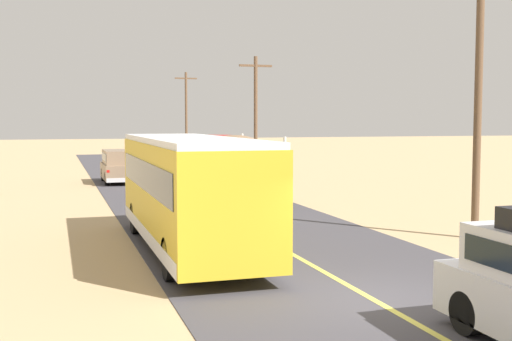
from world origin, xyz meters
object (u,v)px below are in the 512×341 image
Objects in this scene: power_pole_mid at (256,113)px; power_pole_far at (186,112)px; livestock_truck at (219,159)px; power_pole_near at (478,86)px; car_far at (119,165)px; bus at (189,190)px.

power_pole_mid is 0.93× the size of power_pole_far.
power_pole_far is (4.74, 32.15, 2.72)m from livestock_truck.
power_pole_near is 1.06× the size of power_pole_far.
power_pole_mid is (0.00, 23.13, -0.56)m from power_pole_near.
power_pole_far is (-0.00, 23.13, 0.31)m from power_pole_mid.
power_pole_far is (8.92, 24.66, 3.42)m from car_far.
bus is at bearing -111.80° from power_pole_mid.
livestock_truck is 14.05m from bus.
power_pole_near is 46.27m from power_pole_far.
power_pole_mid is at bearing -90.00° from power_pole_far.
power_pole_far is at bearing 81.61° from livestock_truck.
power_pole_near reaches higher than power_pole_mid.
power_pole_near is (4.74, -14.12, 2.97)m from livestock_truck.
livestock_truck is 8.60m from car_far.
car_far is at bearing 119.13° from livestock_truck.
livestock_truck is at bearing 108.56° from power_pole_near.
power_pole_far reaches higher than car_far.
car_far is 26.44m from power_pole_far.
power_pole_mid reaches higher than livestock_truck.
bus is 9.49m from power_pole_near.
car_far is at bearing -170.31° from power_pole_mid.
power_pole_near is (8.97, -0.72, 3.01)m from bus.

